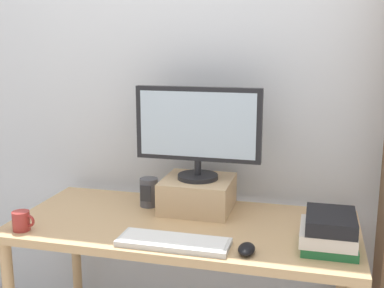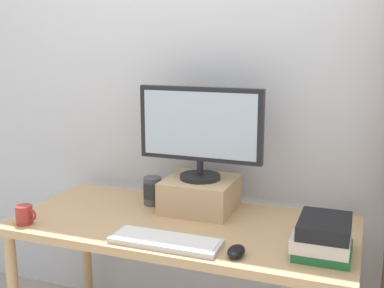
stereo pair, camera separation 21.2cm
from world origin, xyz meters
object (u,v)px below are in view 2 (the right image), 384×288
computer_mouse (236,251)px  coffee_mug (25,215)px  book_stack (323,237)px  desk_speaker (153,191)px  riser_box (200,194)px  computer_monitor (200,129)px  keyboard (166,241)px  desk (182,237)px

computer_mouse → coffee_mug: 0.95m
book_stack → desk_speaker: (-0.84, 0.29, -0.00)m
riser_box → computer_monitor: (-0.00, -0.00, 0.31)m
book_stack → coffee_mug: 1.26m
computer_monitor → coffee_mug: size_ratio=5.85×
book_stack → computer_monitor: bearing=152.9°
riser_box → computer_monitor: 0.31m
riser_box → book_stack: (0.60, -0.31, -0.01)m
book_stack → coffee_mug: bearing=-173.7°
riser_box → computer_monitor: bearing=-90.0°
desk_speaker → book_stack: bearing=-19.2°
book_stack → keyboard: bearing=-168.6°
coffee_mug → desk: bearing=22.4°
computer_monitor → computer_mouse: (0.30, -0.43, -0.37)m
computer_monitor → coffee_mug: 0.86m
desk → keyboard: 0.26m
computer_monitor → keyboard: 0.57m
book_stack → desk_speaker: bearing=160.8°
riser_box → computer_mouse: size_ratio=3.10×
desk → book_stack: 0.64m
desk → computer_monitor: size_ratio=2.56×
coffee_mug → desk_speaker: 0.60m
desk → computer_monitor: computer_monitor is taller
riser_box → computer_monitor: size_ratio=0.55×
riser_box → coffee_mug: (-0.66, -0.44, -0.03)m
computer_monitor → desk: bearing=-95.9°
computer_monitor → keyboard: size_ratio=1.33×
desk → desk_speaker: 0.31m
computer_mouse → desk_speaker: 0.68m
desk → keyboard: bearing=-83.9°
keyboard → book_stack: bearing=11.4°
desk → computer_mouse: 0.41m
computer_mouse → coffee_mug: size_ratio=1.03×
desk_speaker → desk: bearing=-36.8°
keyboard → computer_mouse: computer_mouse is taller
keyboard → riser_box: bearing=91.0°
riser_box → coffee_mug: riser_box is taller
book_stack → desk: bearing=168.5°
desk → book_stack: (0.61, -0.13, 0.14)m
computer_mouse → book_stack: size_ratio=0.42×
keyboard → computer_monitor: bearing=91.0°
computer_mouse → book_stack: book_stack is taller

